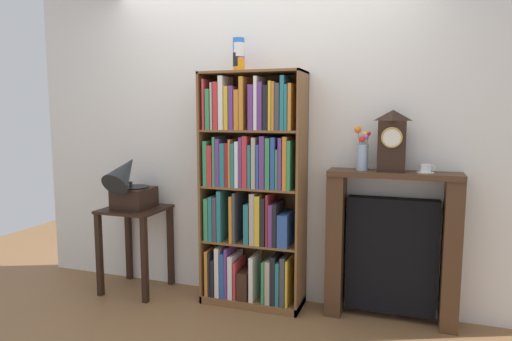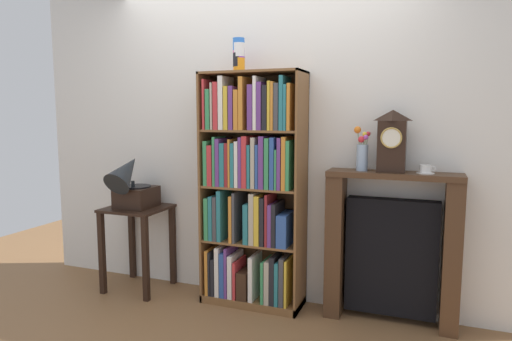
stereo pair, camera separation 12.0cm
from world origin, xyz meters
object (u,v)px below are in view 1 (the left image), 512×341
teacup_with_saucer (425,169)px  bookshelf (251,193)px  gramophone (129,185)px  mantel_clock (392,141)px  cup_stack (239,55)px  flower_vase (362,153)px  side_table_left (135,230)px  fireplace_mantel (391,247)px

teacup_with_saucer → bookshelf: bearing=-177.6°
gramophone → mantel_clock: mantel_clock is taller
cup_stack → flower_vase: 1.17m
mantel_clock → flower_vase: 0.22m
side_table_left → fireplace_mantel: 2.08m
flower_vase → cup_stack: bearing=-175.7°
gramophone → mantel_clock: bearing=4.9°
gramophone → teacup_with_saucer: 2.30m
bookshelf → cup_stack: cup_stack is taller
side_table_left → flower_vase: bearing=3.5°
cup_stack → gramophone: 1.38m
side_table_left → gramophone: 0.41m
gramophone → teacup_with_saucer: size_ratio=4.01×
bookshelf → gramophone: (-1.02, -0.13, 0.03)m
gramophone → teacup_with_saucer: gramophone is taller
teacup_with_saucer → flower_vase: bearing=-179.8°
cup_stack → flower_vase: size_ratio=0.78×
bookshelf → side_table_left: 1.09m
cup_stack → bookshelf: bearing=11.5°
side_table_left → gramophone: (0.00, -0.07, 0.40)m
bookshelf → flower_vase: size_ratio=5.74×
bookshelf → mantel_clock: 1.12m
fireplace_mantel → teacup_with_saucer: teacup_with_saucer is taller
cup_stack → fireplace_mantel: (1.14, 0.09, -1.40)m
cup_stack → mantel_clock: cup_stack is taller
teacup_with_saucer → cup_stack: bearing=-177.0°
bookshelf → flower_vase: bookshelf is taller
flower_vase → teacup_with_saucer: size_ratio=2.51×
bookshelf → teacup_with_saucer: 1.28m
side_table_left → fireplace_mantel: bearing=3.6°
cup_stack → mantel_clock: (1.12, 0.07, -0.63)m
gramophone → flower_vase: (1.85, 0.18, 0.30)m
mantel_clock → flower_vase: bearing=179.9°
fireplace_mantel → mantel_clock: size_ratio=2.54×
side_table_left → mantel_clock: (2.05, 0.11, 0.79)m
teacup_with_saucer → side_table_left: bearing=-177.1°
cup_stack → side_table_left: 1.70m
flower_vase → bookshelf: bearing=-176.6°
flower_vase → teacup_with_saucer: bearing=0.2°
cup_stack → teacup_with_saucer: size_ratio=1.96×
fireplace_mantel → mantel_clock: mantel_clock is taller
bookshelf → flower_vase: 0.90m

